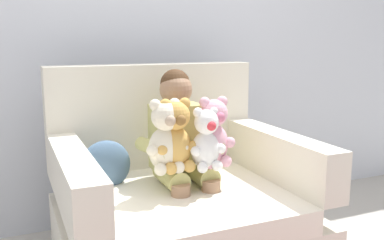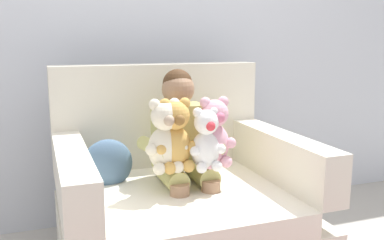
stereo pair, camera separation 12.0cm
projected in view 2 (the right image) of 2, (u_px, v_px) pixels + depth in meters
back_wall at (141, 20)px, 2.74m from camera, size 6.00×0.10×2.60m
armchair at (179, 208)px, 2.21m from camera, size 1.20×1.03×1.04m
seated_child at (182, 142)px, 2.20m from camera, size 0.45×0.39×0.82m
plush_cream at (165, 138)px, 2.02m from camera, size 0.21×0.17×0.35m
plush_honey at (175, 137)px, 2.03m from camera, size 0.21×0.17×0.35m
plush_pink at (214, 134)px, 2.11m from camera, size 0.21×0.17×0.35m
plush_white at (206, 141)px, 2.05m from camera, size 0.18×0.15×0.31m
throw_pillow at (108, 164)px, 2.19m from camera, size 0.27×0.14×0.26m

